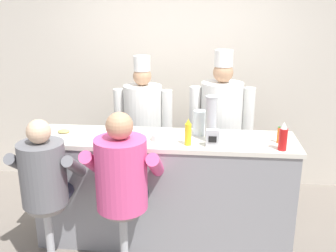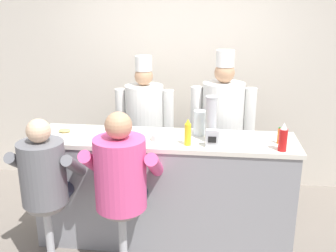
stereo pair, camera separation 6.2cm
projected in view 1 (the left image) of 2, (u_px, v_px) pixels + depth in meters
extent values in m
cube|color=beige|center=(176.00, 76.00, 4.74)|extent=(10.00, 0.06, 2.70)
cube|color=gray|center=(164.00, 192.00, 3.70)|extent=(2.32, 0.57, 1.00)
cube|color=silver|center=(164.00, 140.00, 3.54)|extent=(2.37, 0.59, 0.04)
cylinder|color=red|center=(283.00, 139.00, 3.21)|extent=(0.07, 0.07, 0.18)
cone|color=white|center=(284.00, 125.00, 3.18)|extent=(0.06, 0.06, 0.06)
cylinder|color=yellow|center=(188.00, 134.00, 3.32)|extent=(0.06, 0.06, 0.19)
cone|color=yellow|center=(188.00, 121.00, 3.29)|extent=(0.05, 0.05, 0.05)
cylinder|color=orange|center=(279.00, 135.00, 3.38)|extent=(0.03, 0.03, 0.13)
cylinder|color=#287F2D|center=(280.00, 127.00, 3.36)|extent=(0.02, 0.02, 0.01)
cylinder|color=silver|center=(200.00, 123.00, 3.58)|extent=(0.12, 0.12, 0.23)
cube|color=silver|center=(207.00, 122.00, 3.57)|extent=(0.01, 0.01, 0.14)
cylinder|color=white|center=(64.00, 134.00, 3.61)|extent=(0.25, 0.25, 0.02)
ellipsoid|color=#E0BC60|center=(64.00, 131.00, 3.60)|extent=(0.11, 0.09, 0.03)
cylinder|color=white|center=(161.00, 137.00, 3.46)|extent=(0.16, 0.16, 0.06)
cylinder|color=white|center=(128.00, 130.00, 3.63)|extent=(0.08, 0.08, 0.08)
torus|color=white|center=(133.00, 129.00, 3.62)|extent=(0.06, 0.01, 0.06)
cylinder|color=#B7BABF|center=(211.00, 119.00, 3.38)|extent=(0.10, 0.10, 0.39)
cylinder|color=silver|center=(212.00, 97.00, 3.32)|extent=(0.11, 0.11, 0.01)
cube|color=silver|center=(213.00, 138.00, 3.30)|extent=(0.11, 0.06, 0.15)
cube|color=black|center=(213.00, 139.00, 3.26)|extent=(0.07, 0.01, 0.05)
cylinder|color=#B2B5BA|center=(49.00, 235.00, 3.35)|extent=(0.07, 0.07, 0.57)
cylinder|color=gray|center=(46.00, 206.00, 3.27)|extent=(0.31, 0.31, 0.05)
cylinder|color=#33384C|center=(44.00, 191.00, 3.44)|extent=(0.14, 0.37, 0.14)
cylinder|color=#33384C|center=(65.00, 192.00, 3.42)|extent=(0.14, 0.37, 0.14)
cylinder|color=slate|center=(43.00, 174.00, 3.18)|extent=(0.37, 0.37, 0.53)
cylinder|color=slate|center=(21.00, 164.00, 3.29)|extent=(0.10, 0.40, 0.32)
cylinder|color=slate|center=(75.00, 167.00, 3.25)|extent=(0.10, 0.40, 0.32)
sphere|color=#DBB28E|center=(39.00, 132.00, 3.07)|extent=(0.19, 0.19, 0.19)
cylinder|color=#B2B5BA|center=(124.00, 239.00, 3.29)|extent=(0.07, 0.07, 0.57)
cylinder|color=gray|center=(123.00, 210.00, 3.20)|extent=(0.31, 0.31, 0.05)
cylinder|color=#33384C|center=(116.00, 193.00, 3.40)|extent=(0.16, 0.41, 0.16)
cylinder|color=#33384C|center=(139.00, 194.00, 3.38)|extent=(0.16, 0.41, 0.16)
cylinder|color=#E54C8C|center=(121.00, 174.00, 3.11)|extent=(0.41, 0.41, 0.59)
cylinder|color=#E54C8C|center=(93.00, 163.00, 3.23)|extent=(0.11, 0.45, 0.36)
cylinder|color=#E54C8C|center=(156.00, 166.00, 3.18)|extent=(0.11, 0.45, 0.36)
sphere|color=tan|center=(119.00, 126.00, 2.99)|extent=(0.21, 0.21, 0.21)
cube|color=#232328|center=(144.00, 167.00, 4.52)|extent=(0.32, 0.18, 0.77)
cube|color=white|center=(143.00, 156.00, 4.43)|extent=(0.29, 0.02, 0.46)
cylinder|color=white|center=(143.00, 111.00, 4.32)|extent=(0.42, 0.42, 0.58)
sphere|color=tan|center=(142.00, 76.00, 4.20)|extent=(0.20, 0.20, 0.20)
cylinder|color=white|center=(142.00, 63.00, 4.16)|extent=(0.18, 0.18, 0.16)
cylinder|color=white|center=(119.00, 111.00, 4.35)|extent=(0.12, 0.12, 0.49)
cylinder|color=white|center=(167.00, 112.00, 4.30)|extent=(0.12, 0.12, 0.49)
cube|color=#232328|center=(219.00, 172.00, 4.35)|extent=(0.34, 0.18, 0.81)
cube|color=white|center=(220.00, 160.00, 4.25)|extent=(0.30, 0.02, 0.48)
cylinder|color=white|center=(222.00, 111.00, 4.13)|extent=(0.44, 0.44, 0.60)
sphere|color=tan|center=(223.00, 73.00, 4.01)|extent=(0.21, 0.21, 0.21)
cylinder|color=white|center=(224.00, 58.00, 3.96)|extent=(0.19, 0.19, 0.17)
cylinder|color=white|center=(195.00, 110.00, 4.16)|extent=(0.12, 0.12, 0.51)
cylinder|color=white|center=(248.00, 112.00, 4.11)|extent=(0.12, 0.12, 0.51)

